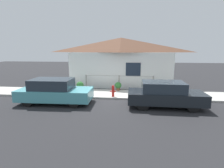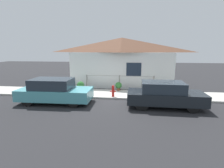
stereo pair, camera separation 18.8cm
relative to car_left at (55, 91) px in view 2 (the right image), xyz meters
The scene contains 10 objects.
ground_plane 3.66m from the car_left, 17.41° to the left, with size 60.00×60.00×0.00m, color #262628.
sidewalk 4.11m from the car_left, 32.43° to the left, with size 24.00×2.21×0.11m.
house 6.46m from the car_left, 55.03° to the left, with size 8.35×2.23×3.91m.
fence 4.65m from the car_left, 42.41° to the left, with size 4.90×0.10×1.09m.
car_left is the anchor object (origin of this frame).
car_right 6.06m from the car_left, ahead, with size 3.93×1.64×1.35m.
fire_hydrant 3.47m from the car_left, 23.23° to the left, with size 0.37×0.16×0.71m.
potted_plant_near_hydrant 4.54m from the car_left, 41.83° to the left, with size 0.47×0.47×0.61m.
potted_plant_by_fence 2.76m from the car_left, 75.48° to the left, with size 0.51×0.51×0.66m.
potted_plant_corner 6.44m from the car_left, 23.32° to the left, with size 0.55×0.55×0.67m.
Camera 2 is at (1.02, -10.20, 3.04)m, focal length 28.00 mm.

